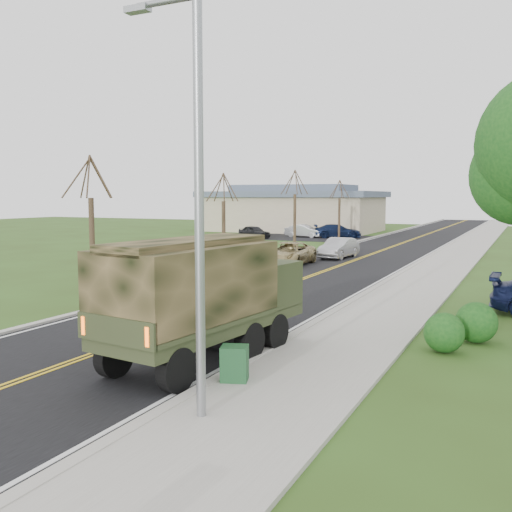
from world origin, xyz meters
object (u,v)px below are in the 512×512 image
Objects in this scene: sedan_silver at (339,248)px; suv_champagne at (288,254)px; military_truck at (203,291)px; utility_box_near at (235,363)px.

suv_champagne is at bearing -102.11° from sedan_silver.
military_truck reaches higher than sedan_silver.
military_truck is 25.81m from sedan_silver.
sedan_silver is at bearing 83.37° from utility_box_near.
suv_champagne reaches higher than utility_box_near.
suv_champagne is at bearing 90.24° from utility_box_near.
military_truck is 21.01m from suv_champagne.
utility_box_near is at bearing -72.74° from sedan_silver.
military_truck reaches higher than utility_box_near.
suv_champagne is 22.70m from utility_box_near.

